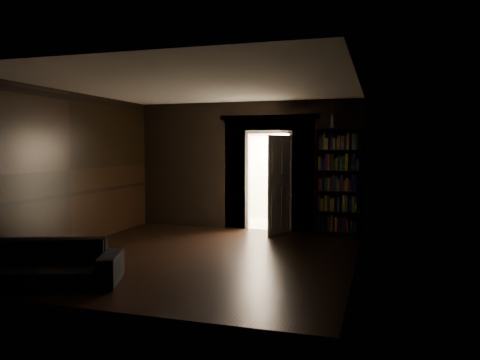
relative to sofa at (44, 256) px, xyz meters
name	(u,v)px	position (x,y,z in m)	size (l,w,h in m)	color
ground	(201,256)	(1.37, 2.10, -0.38)	(5.50, 5.50, 0.00)	black
room_walls	(221,154)	(1.36, 3.17, 1.31)	(5.02, 5.61, 2.84)	black
kitchen_alcove	(279,172)	(1.87, 5.97, 0.83)	(2.20, 1.80, 2.60)	#B3AC9C
sofa	(44,256)	(0.00, 0.00, 0.00)	(1.95, 0.85, 0.75)	black
bookshelf	(338,182)	(3.37, 4.69, 0.72)	(0.90, 0.32, 2.20)	black
refrigerator	(301,188)	(2.39, 6.13, 0.45)	(0.74, 0.68, 1.65)	white
door	(279,185)	(2.21, 4.43, 0.65)	(0.85, 0.05, 2.05)	white
figurine	(332,121)	(3.25, 4.61, 1.96)	(0.09, 0.09, 0.28)	silver
bottles	(297,149)	(2.29, 6.09, 1.39)	(0.59, 0.07, 0.24)	black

